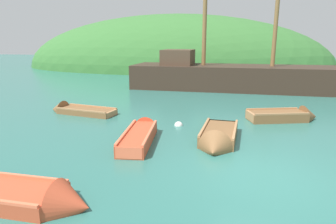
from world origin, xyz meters
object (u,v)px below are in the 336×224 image
Objects in this scene: sailing_ship at (231,80)px; rowboat_near_dock at (141,135)px; rowboat_outer_left at (77,111)px; buoy_red at (76,208)px; rowboat_portside at (286,117)px; buoy_white at (179,126)px; rowboat_outer_right at (20,199)px; rowboat_far at (218,139)px.

rowboat_near_dock is at bearing -103.53° from sailing_ship.
rowboat_outer_left is 9.40× the size of buoy_red.
rowboat_near_dock is at bearing -162.86° from rowboat_portside.
rowboat_portside is 9.28× the size of buoy_white.
rowboat_outer_right is at bearing -177.72° from buoy_red.
buoy_white is at bearing 177.62° from rowboat_outer_left.
rowboat_portside is at bearing 51.25° from rowboat_outer_right.
sailing_ship reaches higher than rowboat_outer_left.
sailing_ship is at bearing -178.10° from rowboat_far.
rowboat_near_dock is 1.12× the size of rowboat_portside.
rowboat_portside reaches higher than buoy_white.
rowboat_outer_left is at bearing 47.49° from rowboat_near_dock.
buoy_white is 6.68m from buoy_red.
rowboat_near_dock is 6.80m from rowboat_portside.
rowboat_outer_left reaches higher than buoy_white.
buoy_red is (-5.77, -8.35, -0.14)m from rowboat_portside.
rowboat_near_dock reaches higher than buoy_red.
rowboat_outer_left is at bearing -128.20° from sailing_ship.
rowboat_near_dock is 4.84m from rowboat_outer_right.
rowboat_outer_left reaches higher than buoy_red.
rowboat_outer_left is at bearing 117.79° from buoy_red.
buoy_white is (-1.67, 1.88, -0.14)m from rowboat_far.
buoy_red is at bearing -26.46° from rowboat_far.
rowboat_far is at bearing 58.87° from buoy_red.
rowboat_far is at bearing -93.08° from rowboat_near_dock.
rowboat_far is 6.29m from rowboat_outer_right.
rowboat_outer_left is at bearing 167.12° from buoy_white.
buoy_red is at bearing -99.80° from sailing_ship.
rowboat_portside is 8.44× the size of buoy_red.
rowboat_outer_right is at bearing -110.30° from buoy_white.
buoy_white is at bearing 79.93° from buoy_red.
rowboat_outer_right is at bearing 120.29° from rowboat_outer_left.
buoy_white is (5.27, -1.20, -0.08)m from rowboat_outer_left.
buoy_white is (-2.25, -10.19, -0.65)m from sailing_ship.
sailing_ship reaches higher than rowboat_far.
buoy_white is at bearing -133.66° from rowboat_far.
sailing_ship is at bearing -119.43° from rowboat_outer_left.
rowboat_far is at bearing -48.33° from buoy_white.
rowboat_near_dock is 2.74m from rowboat_far.
buoy_red is at bearing -141.04° from rowboat_portside.
rowboat_outer_left is 0.95× the size of rowboat_outer_right.
rowboat_outer_right is at bearing -36.28° from rowboat_far.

